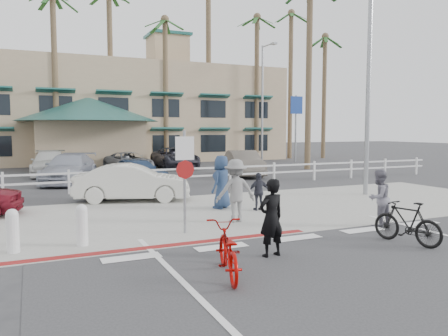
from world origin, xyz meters
name	(u,v)px	position (x,y,z in m)	size (l,w,h in m)	color
ground	(312,244)	(0.00, 0.00, 0.00)	(140.00, 140.00, 0.00)	#333335
bike_path	(376,270)	(0.00, -2.00, 0.00)	(12.00, 16.00, 0.01)	#333335
sidewalk_plaza	(229,211)	(0.00, 4.50, 0.01)	(22.00, 7.00, 0.01)	gray
cross_street	(188,194)	(0.00, 8.50, 0.00)	(40.00, 5.00, 0.01)	#333335
parking_lot	(136,173)	(0.00, 18.00, 0.00)	(50.00, 16.00, 0.01)	#333335
curb_red	(170,245)	(-3.00, 1.20, 0.01)	(7.00, 0.25, 0.02)	maroon
rail_fence	(184,177)	(0.50, 10.50, 0.50)	(29.40, 0.16, 1.00)	silver
building	(124,95)	(2.00, 31.00, 5.65)	(28.00, 16.00, 11.30)	tan
sign_post	(185,176)	(-2.30, 2.20, 1.45)	(0.50, 0.10, 2.90)	gray
bollard_0	(82,225)	(-4.80, 2.00, 0.47)	(0.26, 0.26, 0.95)	silver
bollard_1	(13,231)	(-6.20, 2.00, 0.47)	(0.26, 0.26, 0.95)	silver
streetlight_0	(369,82)	(6.50, 5.50, 4.50)	(0.60, 2.00, 9.00)	gray
streetlight_1	(262,104)	(12.00, 24.00, 4.75)	(0.60, 2.00, 9.50)	gray
info_sign	(296,127)	(14.00, 22.00, 2.80)	(1.20, 0.16, 5.60)	navy
palm_3	(55,67)	(-4.00, 25.00, 7.00)	(4.00, 4.00, 14.00)	#1E4E1F
palm_4	(110,65)	(0.00, 26.00, 7.50)	(4.00, 4.00, 15.00)	#1E4E1F
palm_5	(166,79)	(4.00, 25.00, 6.50)	(4.00, 4.00, 13.00)	#1E4E1F
palm_6	(209,58)	(8.00, 26.00, 8.50)	(4.00, 4.00, 17.00)	#1E4E1F
palm_7	(257,78)	(12.00, 25.00, 7.00)	(4.00, 4.00, 14.00)	#1E4E1F
palm_8	(291,76)	(16.00, 26.00, 7.50)	(4.00, 4.00, 15.00)	#1E4E1F
palm_9	(324,87)	(19.00, 25.00, 6.50)	(4.00, 4.00, 13.00)	#1E4E1F
palm_11	(309,62)	(11.00, 16.00, 7.00)	(4.00, 4.00, 14.00)	#1E4E1F
bike_red	(227,250)	(-2.67, -1.19, 0.47)	(0.63, 1.81, 0.95)	#970401
rider_red	(271,218)	(-1.34, -0.44, 0.81)	(0.59, 0.39, 1.62)	black
bike_black	(407,223)	(2.00, -0.84, 0.50)	(0.47, 1.65, 0.99)	black
rider_black	(379,198)	(2.77, 0.88, 0.77)	(0.75, 0.58, 1.54)	slate
pedestrian_a	(236,191)	(-0.54, 2.93, 0.89)	(1.15, 0.66, 1.78)	gray
pedestrian_child	(259,192)	(0.90, 4.19, 0.62)	(0.72, 0.30, 1.23)	#2A2B35
pedestrian_b	(222,182)	(-0.04, 5.04, 0.88)	(0.86, 0.56, 1.77)	navy
car_white_sedan	(133,183)	(-2.41, 7.75, 0.68)	(1.44, 4.13, 1.36)	silver
lot_car_1	(69,169)	(-4.06, 14.45, 0.72)	(2.00, 4.93, 1.43)	#9297A7
lot_car_2	(138,171)	(-1.03, 12.85, 0.63)	(1.48, 3.68, 1.25)	navy
lot_car_3	(244,163)	(5.22, 13.91, 0.72)	(1.52, 4.36, 1.44)	#5F5850
lot_car_4	(50,163)	(-4.78, 18.58, 0.71)	(1.98, 4.87, 1.41)	silver
lot_car_5	(175,158)	(3.23, 20.39, 0.70)	(2.34, 5.07, 1.41)	#2F2F39
lot_car_6	(129,162)	(-0.14, 19.33, 0.60)	(2.00, 4.35, 1.21)	slate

